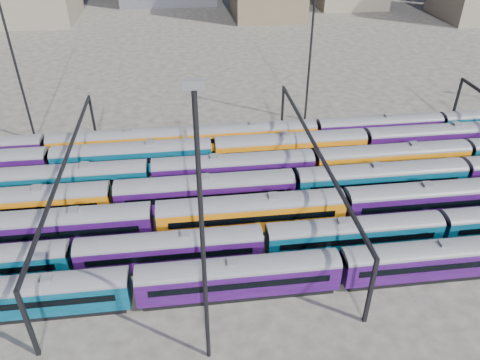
{
  "coord_description": "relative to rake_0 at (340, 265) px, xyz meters",
  "views": [
    {
      "loc": [
        -5.55,
        -48.49,
        35.56
      ],
      "look_at": [
        0.72,
        1.5,
        3.0
      ],
      "focal_mm": 35.0,
      "sensor_mm": 36.0,
      "label": 1
    }
  ],
  "objects": [
    {
      "name": "gantry_2",
      "position": [
        1.12,
        15.0,
        4.12
      ],
      "size": [
        0.35,
        40.35,
        8.03
      ],
      "color": "black",
      "rests_on": "ground"
    },
    {
      "name": "rake_3",
      "position": [
        -24.07,
        15.0,
        0.27
      ],
      "size": [
        135.92,
        3.31,
        5.59
      ],
      "color": "black",
      "rests_on": "ground"
    },
    {
      "name": "mast_1",
      "position": [
        -38.88,
        37.0,
        11.3
      ],
      "size": [
        1.4,
        0.5,
        25.6
      ],
      "color": "black",
      "rests_on": "ground"
    },
    {
      "name": "rake_1",
      "position": [
        -6.96,
        5.0,
        -0.06
      ],
      "size": [
        120.94,
        2.95,
        4.96
      ],
      "color": "black",
      "rests_on": "ground"
    },
    {
      "name": "gantry_1",
      "position": [
        -28.88,
        15.0,
        4.12
      ],
      "size": [
        0.35,
        40.35,
        8.03
      ],
      "color": "black",
      "rests_on": "ground"
    },
    {
      "name": "mast_2",
      "position": [
        -13.88,
        -7.0,
        11.3
      ],
      "size": [
        1.4,
        0.5,
        25.6
      ],
      "color": "black",
      "rests_on": "ground"
    },
    {
      "name": "rake_5",
      "position": [
        -22.29,
        25.0,
        0.25
      ],
      "size": [
        112.35,
        3.29,
        5.55
      ],
      "color": "black",
      "rests_on": "ground"
    },
    {
      "name": "rake_6",
      "position": [
        -14.85,
        30.0,
        -0.04
      ],
      "size": [
        121.97,
        2.98,
        5.01
      ],
      "color": "black",
      "rests_on": "ground"
    },
    {
      "name": "mast_3",
      "position": [
        6.12,
        39.0,
        11.3
      ],
      "size": [
        1.4,
        0.5,
        25.6
      ],
      "color": "black",
      "rests_on": "ground"
    },
    {
      "name": "rake_0",
      "position": [
        0.0,
        0.0,
        0.0
      ],
      "size": [
        123.67,
        3.02,
        5.08
      ],
      "color": "black",
      "rests_on": "ground"
    },
    {
      "name": "rake_2",
      "position": [
        -18.93,
        10.0,
        0.24
      ],
      "size": [
        134.61,
        3.28,
        5.54
      ],
      "color": "black",
      "rests_on": "ground"
    },
    {
      "name": "ground",
      "position": [
        -8.88,
        15.0,
        -2.67
      ],
      "size": [
        500.0,
        500.0,
        0.0
      ],
      "primitive_type": "plane",
      "color": "#3C3732",
      "rests_on": "ground"
    },
    {
      "name": "rake_4",
      "position": [
        -8.62,
        20.0,
        0.21
      ],
      "size": [
        110.7,
        3.24,
        5.47
      ],
      "color": "black",
      "rests_on": "ground"
    }
  ]
}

